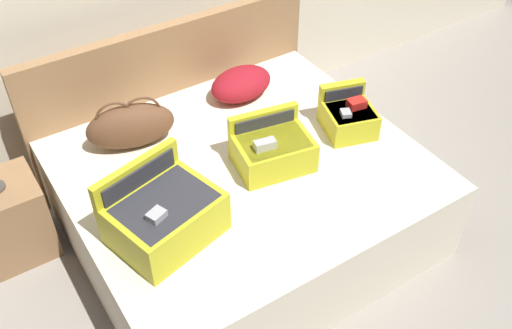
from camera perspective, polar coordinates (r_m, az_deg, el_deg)
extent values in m
plane|color=gray|center=(3.61, 2.34, -10.40)|extent=(12.00, 12.00, 0.00)
cube|color=beige|center=(3.61, -1.14, -3.39)|extent=(2.01, 1.77, 0.57)
cube|color=olive|center=(4.09, -8.08, 6.83)|extent=(2.05, 0.08, 1.06)
cube|color=gold|center=(2.96, -8.67, -5.41)|extent=(0.60, 0.50, 0.25)
cube|color=#28282D|center=(2.94, -8.75, -4.92)|extent=(0.53, 0.44, 0.17)
cube|color=#99999E|center=(2.80, -9.73, -4.96)|extent=(0.11, 0.09, 0.04)
cube|color=gold|center=(3.04, -11.40, -2.52)|extent=(0.51, 0.17, 0.38)
cube|color=#28282D|center=(3.02, -11.09, -2.76)|extent=(0.43, 0.12, 0.32)
cube|color=gold|center=(3.34, 1.80, 1.05)|extent=(0.47, 0.36, 0.19)
cube|color=#28282D|center=(3.32, 1.81, 1.42)|extent=(0.42, 0.32, 0.13)
cube|color=#99999E|center=(3.22, 0.88, 1.92)|extent=(0.13, 0.08, 0.06)
cube|color=gold|center=(3.43, 0.70, 3.35)|extent=(0.43, 0.12, 0.29)
cube|color=#28282D|center=(3.41, 0.88, 3.08)|extent=(0.36, 0.08, 0.24)
cube|color=gold|center=(3.64, 9.18, 4.19)|extent=(0.35, 0.34, 0.17)
cube|color=#28282D|center=(3.63, 9.22, 4.50)|extent=(0.31, 0.29, 0.12)
cube|color=#99999E|center=(3.54, 8.79, 4.96)|extent=(0.08, 0.09, 0.03)
cube|color=#B21E19|center=(3.61, 9.83, 5.89)|extent=(0.12, 0.09, 0.06)
cube|color=gold|center=(3.73, 8.31, 6.21)|extent=(0.29, 0.14, 0.26)
cube|color=#28282D|center=(3.70, 8.50, 5.92)|extent=(0.24, 0.08, 0.22)
ellipsoid|color=brown|center=(3.55, -12.19, 3.70)|extent=(0.57, 0.34, 0.28)
torus|color=brown|center=(3.50, -13.64, 4.41)|extent=(0.23, 0.07, 0.23)
torus|color=brown|center=(3.51, -11.10, 4.97)|extent=(0.23, 0.07, 0.23)
ellipsoid|color=maroon|center=(3.91, -1.47, 7.91)|extent=(0.46, 0.34, 0.20)
cube|color=olive|center=(3.82, -23.13, -5.05)|extent=(0.44, 0.40, 0.53)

